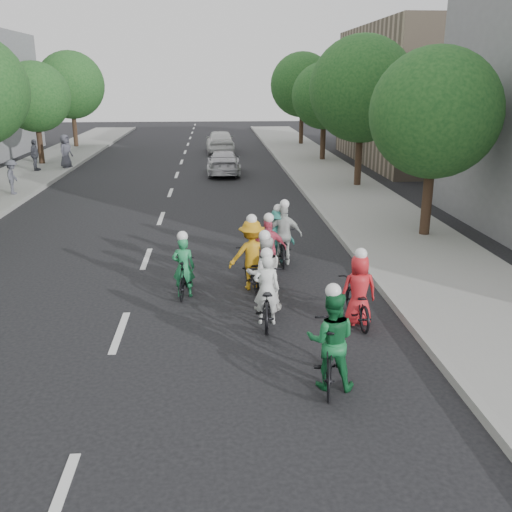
{
  "coord_description": "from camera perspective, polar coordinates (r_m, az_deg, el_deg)",
  "views": [
    {
      "loc": [
        2.01,
        -10.9,
        4.99
      ],
      "look_at": [
        2.95,
        1.85,
        1.0
      ],
      "focal_mm": 40.0,
      "sensor_mm": 36.0,
      "label": 1
    }
  ],
  "objects": [
    {
      "name": "cyclist_0",
      "position": [
        12.11,
        1.02,
        -4.07
      ],
      "size": [
        0.86,
        2.02,
        1.67
      ],
      "rotation": [
        0.0,
        0.0,
        3.05
      ],
      "color": "black",
      "rests_on": "ground"
    },
    {
      "name": "spectator_1",
      "position": [
        33.74,
        -21.24,
        9.39
      ],
      "size": [
        0.48,
        1.02,
        1.69
      ],
      "primitive_type": "imported",
      "rotation": [
        0.0,
        0.0,
        1.5
      ],
      "color": "#474953",
      "rests_on": "sidewalk_left"
    },
    {
      "name": "curb_right",
      "position": [
        21.84,
        6.57,
        4.27
      ],
      "size": [
        0.18,
        80.0,
        0.18
      ],
      "primitive_type": "cube",
      "color": "#999993",
      "rests_on": "ground"
    },
    {
      "name": "cyclist_4",
      "position": [
        12.24,
        10.13,
        -4.06
      ],
      "size": [
        0.76,
        1.75,
        1.68
      ],
      "rotation": [
        0.0,
        0.0,
        3.17
      ],
      "color": "black",
      "rests_on": "ground"
    },
    {
      "name": "cyclist_2",
      "position": [
        14.01,
        -0.44,
        -0.5
      ],
      "size": [
        1.2,
        1.83,
        1.89
      ],
      "rotation": [
        0.0,
        0.0,
        3.28
      ],
      "color": "black",
      "rests_on": "ground"
    },
    {
      "name": "bldg_se",
      "position": [
        37.61,
        18.26,
        15.01
      ],
      "size": [
        10.0,
        14.0,
        8.0
      ],
      "primitive_type": "cube",
      "color": "gray",
      "rests_on": "ground"
    },
    {
      "name": "cyclist_6",
      "position": [
        12.77,
        0.83,
        -2.45
      ],
      "size": [
        0.89,
        1.62,
        1.84
      ],
      "rotation": [
        0.0,
        0.0,
        3.26
      ],
      "color": "black",
      "rests_on": "ground"
    },
    {
      "name": "ground",
      "position": [
        12.15,
        -13.46,
        -7.42
      ],
      "size": [
        120.0,
        120.0,
        0.0
      ],
      "primitive_type": "plane",
      "color": "black",
      "rests_on": "ground"
    },
    {
      "name": "cyclist_3",
      "position": [
        14.69,
        1.24,
        0.15
      ],
      "size": [
        0.99,
        1.52,
        1.76
      ],
      "rotation": [
        0.0,
        0.0,
        3.27
      ],
      "color": "black",
      "rests_on": "ground"
    },
    {
      "name": "cyclist_1",
      "position": [
        9.72,
        7.42,
        -9.01
      ],
      "size": [
        0.94,
        1.95,
        1.85
      ],
      "rotation": [
        0.0,
        0.0,
        2.94
      ],
      "color": "black",
      "rests_on": "ground"
    },
    {
      "name": "sidewalk_right",
      "position": [
        22.29,
        11.51,
        4.25
      ],
      "size": [
        4.0,
        80.0,
        0.15
      ],
      "primitive_type": "cube",
      "color": "gray",
      "rests_on": "ground"
    },
    {
      "name": "tree_r_3",
      "position": [
        45.01,
        4.65,
        16.7
      ],
      "size": [
        4.8,
        4.8,
        6.93
      ],
      "color": "black",
      "rests_on": "ground"
    },
    {
      "name": "follow_car_trail",
      "position": [
        40.75,
        -3.61,
        11.4
      ],
      "size": [
        2.03,
        4.71,
        1.58
      ],
      "primitive_type": "imported",
      "rotation": [
        0.0,
        0.0,
        3.18
      ],
      "color": "white",
      "rests_on": "ground"
    },
    {
      "name": "follow_car_lead",
      "position": [
        31.29,
        -3.26,
        9.32
      ],
      "size": [
        1.81,
        4.38,
        1.27
      ],
      "primitive_type": "imported",
      "rotation": [
        0.0,
        0.0,
        3.13
      ],
      "color": "silver",
      "rests_on": "ground"
    },
    {
      "name": "spectator_2",
      "position": [
        34.29,
        -18.51,
        9.91
      ],
      "size": [
        0.88,
        1.06,
        1.84
      ],
      "primitive_type": "imported",
      "rotation": [
        0.0,
        0.0,
        1.18
      ],
      "color": "#4A4A56",
      "rests_on": "sidewalk_left"
    },
    {
      "name": "tree_r_1",
      "position": [
        27.36,
        10.57,
        16.08
      ],
      "size": [
        4.8,
        4.8,
        6.93
      ],
      "color": "black",
      "rests_on": "ground"
    },
    {
      "name": "cyclist_8",
      "position": [
        15.92,
        2.79,
        1.44
      ],
      "size": [
        1.04,
        1.73,
        1.85
      ],
      "rotation": [
        0.0,
        0.0,
        3.02
      ],
      "color": "black",
      "rests_on": "ground"
    },
    {
      "name": "tree_r_2",
      "position": [
        36.15,
        6.85,
        15.61
      ],
      "size": [
        4.0,
        4.0,
        5.97
      ],
      "color": "black",
      "rests_on": "ground"
    },
    {
      "name": "tree_r_0",
      "position": [
        18.8,
        17.46,
        13.45
      ],
      "size": [
        4.0,
        4.0,
        5.97
      ],
      "color": "black",
      "rests_on": "ground"
    },
    {
      "name": "cyclist_7",
      "position": [
        16.04,
        2.17,
        1.63
      ],
      "size": [
        1.06,
        1.65,
        1.68
      ],
      "rotation": [
        0.0,
        0.0,
        3.29
      ],
      "color": "black",
      "rests_on": "ground"
    },
    {
      "name": "cyclist_5",
      "position": [
        13.68,
        -7.22,
        -1.7
      ],
      "size": [
        0.57,
        1.54,
        1.61
      ],
      "rotation": [
        0.0,
        0.0,
        3.04
      ],
      "color": "black",
      "rests_on": "ground"
    },
    {
      "name": "tree_l_5",
      "position": [
        45.07,
        -18.04,
        15.94
      ],
      "size": [
        4.8,
        4.8,
        6.93
      ],
      "color": "black",
      "rests_on": "ground"
    },
    {
      "name": "spectator_0",
      "position": [
        27.12,
        -23.18,
        7.28
      ],
      "size": [
        0.63,
        1.01,
        1.5
      ],
      "primitive_type": "imported",
      "rotation": [
        0.0,
        0.0,
        1.65
      ],
      "color": "#4E4F5B",
      "rests_on": "sidewalk_left"
    },
    {
      "name": "tree_l_4",
      "position": [
        36.37,
        -21.24,
        14.61
      ],
      "size": [
        4.0,
        4.0,
        5.97
      ],
      "color": "black",
      "rests_on": "ground"
    }
  ]
}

